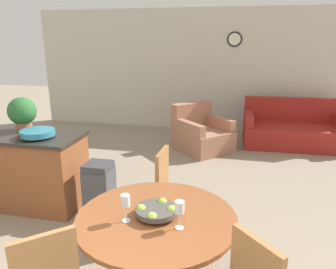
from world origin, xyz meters
TOP-DOWN VIEW (x-y plane):
  - wall_back at (0.00, 6.40)m, footprint 8.00×0.09m
  - dining_table at (0.20, 1.11)m, footprint 1.25×1.25m
  - dining_chair_far_side at (0.15, 1.96)m, footprint 0.43×0.43m
  - fruit_bowl at (0.21, 1.11)m, footprint 0.33×0.33m
  - wine_glass_left at (-0.00, 0.99)m, footprint 0.07×0.07m
  - wine_glass_right at (0.41, 0.98)m, footprint 0.07×0.07m
  - kitchen_island at (-1.71, 2.30)m, footprint 1.28×0.72m
  - teal_bowl at (-1.52, 2.21)m, footprint 0.40×0.40m
  - potted_plant at (-1.87, 2.44)m, footprint 0.35×0.35m
  - trash_bin at (-0.78, 2.20)m, footprint 0.31×0.30m
  - couch at (1.82, 5.61)m, footprint 1.91×1.04m
  - armchair at (0.09, 4.93)m, footprint 1.27×1.26m

SIDE VIEW (x-z plane):
  - armchair at x=0.09m, z-range -0.14..0.72m
  - couch at x=1.82m, z-range -0.15..0.75m
  - trash_bin at x=-0.78m, z-range 0.00..0.68m
  - kitchen_island at x=-1.71m, z-range 0.00..0.94m
  - dining_chair_far_side at x=0.15m, z-range 0.05..1.03m
  - dining_table at x=0.20m, z-range 0.20..0.95m
  - fruit_bowl at x=0.21m, z-range 0.75..0.85m
  - wine_glass_left at x=0.00m, z-range 0.80..1.01m
  - wine_glass_right at x=0.41m, z-range 0.80..1.01m
  - teal_bowl at x=-1.52m, z-range 0.95..1.04m
  - potted_plant at x=-1.87m, z-range 0.96..1.38m
  - wall_back at x=0.00m, z-range 0.00..2.70m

